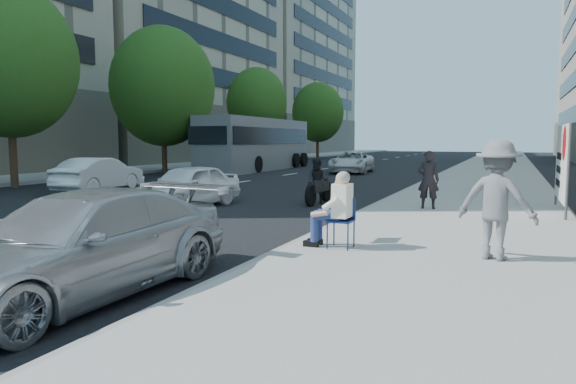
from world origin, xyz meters
The scene contains 18 objects.
ground centered at (0.00, 0.00, 0.00)m, with size 160.00×160.00×0.00m, color black.
near_sidewalk centered at (4.00, 20.00, 0.07)m, with size 5.00×120.00×0.15m, color gray.
far_sidewalk centered at (-16.75, 20.00, 0.07)m, with size 4.50×120.00×0.15m, color gray.
far_bldg_north centered at (-30.00, 62.00, 14.00)m, with size 22.00×28.00×28.00m, color #BEB28F.
tree_far_b centered at (-13.70, 8.00, 5.13)m, with size 5.40×5.40×8.24m.
tree_far_c centered at (-13.70, 18.00, 5.02)m, with size 6.00×6.00×8.47m.
tree_far_d centered at (-13.70, 30.00, 4.89)m, with size 4.80×4.80×7.65m.
tree_far_e centered at (-13.70, 44.00, 4.78)m, with size 5.40×5.40×7.89m.
seated_protester centered at (2.29, 1.46, 0.87)m, with size 0.83×1.12×1.31m.
jogger centered at (4.83, 1.61, 1.06)m, with size 1.18×0.68×1.83m, color slate.
pedestrian_woman centered at (3.01, 7.12, 0.92)m, with size 0.56×0.37×1.54m, color black.
protest_banner centered at (6.18, 7.89, 1.40)m, with size 0.08×3.06×2.20m.
parked_sedan centered at (0.05, -2.00, 0.66)m, with size 1.85×4.55×1.32m, color #A2A4A9.
white_sedan_near centered at (-3.67, 5.76, 0.63)m, with size 1.49×3.69×1.26m, color white.
white_sedan_mid centered at (-9.42, 8.27, 0.65)m, with size 1.37×3.93×1.30m, color white.
white_sedan_far centered at (-3.69, 22.71, 0.64)m, with size 2.14×4.64×1.29m, color silver.
motorcycle centered at (-0.42, 7.99, 0.64)m, with size 0.70×2.04×1.42m.
bus centered at (-10.15, 23.09, 1.64)m, with size 2.94×12.12×3.30m.
Camera 1 is at (5.00, -6.78, 1.99)m, focal length 32.00 mm.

